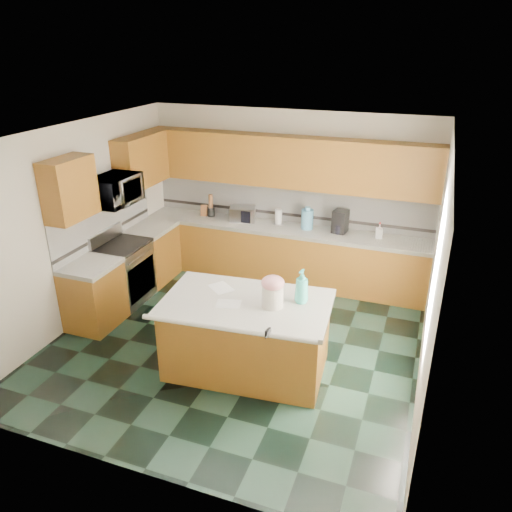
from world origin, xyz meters
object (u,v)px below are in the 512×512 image
at_px(soap_bottle_island, 302,286).
at_px(knife_block, 204,211).
at_px(toaster_oven, 243,214).
at_px(island_base, 247,338).
at_px(island_top, 246,304).
at_px(treat_jar, 273,296).
at_px(coffee_maker, 340,221).

xyz_separation_m(soap_bottle_island, knife_block, (-2.33, 2.32, -0.11)).
bearing_deg(toaster_oven, island_base, -83.60).
xyz_separation_m(soap_bottle_island, toaster_oven, (-1.63, 2.32, -0.08)).
bearing_deg(island_top, island_base, 0.00).
xyz_separation_m(island_top, toaster_oven, (-1.04, 2.52, 0.15)).
height_order(treat_jar, coffee_maker, coffee_maker).
xyz_separation_m(island_base, knife_block, (-1.73, 2.52, 0.58)).
distance_m(island_top, knife_block, 3.06).
bearing_deg(island_base, toaster_oven, 107.37).
height_order(island_top, treat_jar, treat_jar).
height_order(island_top, toaster_oven, toaster_oven).
bearing_deg(coffee_maker, treat_jar, -86.66).
distance_m(island_top, coffee_maker, 2.62).
height_order(island_base, island_top, island_top).
bearing_deg(island_top, soap_bottle_island, 13.53).
height_order(treat_jar, knife_block, treat_jar).
relative_size(knife_block, coffee_maker, 0.54).
height_order(knife_block, coffee_maker, coffee_maker).
xyz_separation_m(island_base, soap_bottle_island, (0.59, 0.20, 0.69)).
bearing_deg(coffee_maker, island_top, -93.55).
xyz_separation_m(soap_bottle_island, coffee_maker, (-0.03, 2.35, -0.03)).
bearing_deg(treat_jar, toaster_oven, 138.68).
distance_m(treat_jar, toaster_oven, 2.86).
relative_size(island_base, island_top, 0.95).
bearing_deg(treat_jar, soap_bottle_island, 56.21).
relative_size(toaster_oven, coffee_maker, 1.16).
xyz_separation_m(treat_jar, coffee_maker, (0.25, 2.55, 0.05)).
relative_size(treat_jar, toaster_oven, 0.62).
bearing_deg(toaster_oven, knife_block, 164.00).
distance_m(treat_jar, soap_bottle_island, 0.35).
distance_m(island_base, treat_jar, 0.69).
bearing_deg(island_top, coffee_maker, 72.56).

